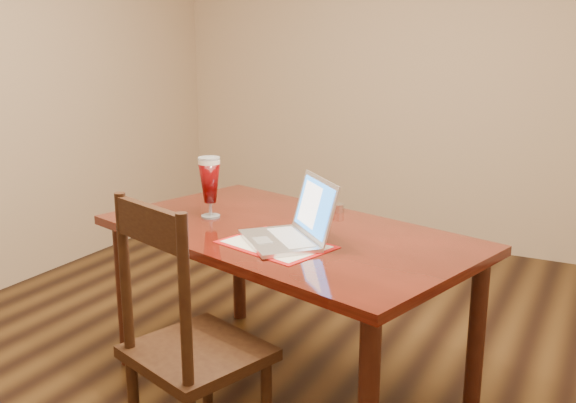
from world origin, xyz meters
The scene contains 3 objects.
ground centered at (0.00, 0.00, 0.00)m, with size 5.00×5.00×0.00m, color black.
dining_table centered at (-0.05, 0.04, 0.69)m, with size 1.83×1.34×1.06m.
dining_chair centered at (-0.09, -0.64, 0.50)m, with size 0.56×0.55×1.07m.
Camera 1 is at (1.21, -2.35, 1.58)m, focal length 40.00 mm.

